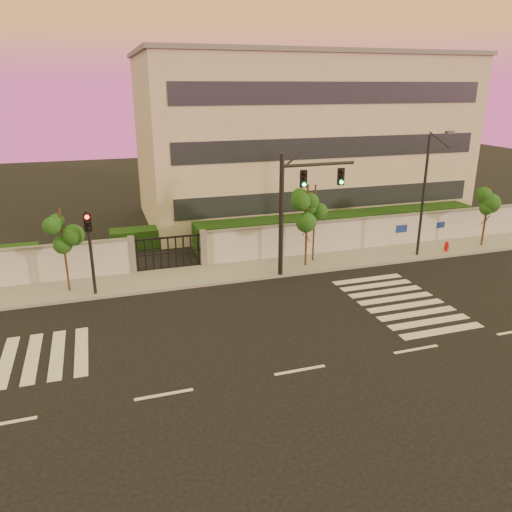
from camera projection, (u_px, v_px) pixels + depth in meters
name	position (u px, v px, depth m)	size (l,w,h in m)	color
ground	(300.00, 370.00, 18.41)	(120.00, 120.00, 0.00)	black
sidewalk	(227.00, 272.00, 27.83)	(60.00, 3.00, 0.15)	gray
perimeter_wall	(222.00, 247.00, 28.89)	(60.00, 0.36, 2.20)	silver
hedge_row	(228.00, 237.00, 31.75)	(41.00, 4.25, 1.80)	#163610
institutional_building	(300.00, 137.00, 38.82)	(24.40, 12.40, 12.25)	beige
road_markings	(232.00, 331.00, 21.33)	(57.00, 7.62, 0.02)	silver
street_tree_c	(62.00, 231.00, 24.22)	(1.37, 1.09, 4.42)	#382314
street_tree_d	(307.00, 207.00, 27.65)	(1.51, 1.20, 4.83)	#382314
street_tree_e	(315.00, 206.00, 28.46)	(1.32, 1.05, 4.67)	#382314
street_tree_f	(488.00, 202.00, 31.46)	(1.57, 1.25, 4.04)	#382314
traffic_signal_main	(297.00, 200.00, 26.28)	(4.24, 0.41, 6.71)	black
traffic_signal_secondary	(90.00, 243.00, 23.97)	(0.34, 0.34, 4.41)	black
streetlight_east	(426.00, 191.00, 29.09)	(0.46, 1.84, 7.66)	black
fire_hydrant	(446.00, 247.00, 31.08)	(0.31, 0.29, 0.79)	red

